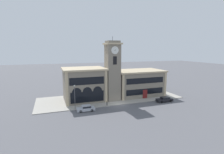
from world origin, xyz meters
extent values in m
plane|color=#56565B|center=(0.00, 0.00, 0.00)|extent=(300.00, 300.00, 0.00)
cube|color=#A39E93|center=(0.00, 7.16, 0.07)|extent=(42.30, 14.32, 0.15)
cube|color=gray|center=(0.00, 5.06, 7.99)|extent=(3.76, 3.76, 15.99)
cube|color=tan|center=(0.00, 5.06, 16.21)|extent=(4.46, 4.46, 0.45)
cube|color=gray|center=(0.00, 5.06, 16.74)|extent=(3.46, 3.46, 0.60)
cylinder|color=#4C4C51|center=(0.00, 5.06, 17.64)|extent=(0.10, 0.10, 1.20)
cylinder|color=silver|center=(0.00, 3.13, 14.43)|extent=(2.10, 0.10, 2.10)
cylinder|color=black|center=(0.00, 3.06, 14.43)|extent=(0.17, 0.04, 0.17)
cylinder|color=silver|center=(1.93, 5.06, 14.43)|extent=(0.10, 2.10, 2.10)
cylinder|color=black|center=(2.00, 5.06, 14.43)|extent=(0.04, 0.17, 0.17)
cube|color=black|center=(0.00, 3.14, 11.68)|extent=(1.05, 0.10, 2.20)
cube|color=gray|center=(-7.77, 7.75, 4.50)|extent=(11.18, 9.14, 8.99)
cube|color=tan|center=(-7.77, 7.75, 9.22)|extent=(11.88, 9.84, 0.45)
cube|color=tan|center=(-13.00, 3.12, 4.50)|extent=(0.70, 0.16, 8.99)
cube|color=tan|center=(-2.53, 3.12, 4.50)|extent=(0.70, 0.16, 8.99)
cube|color=black|center=(-7.77, 3.14, 6.47)|extent=(9.16, 0.10, 1.98)
cube|color=black|center=(-7.77, 3.14, 2.16)|extent=(8.94, 0.10, 2.88)
cylinder|color=black|center=(-10.56, 3.13, 3.60)|extent=(2.46, 0.06, 2.46)
cylinder|color=black|center=(-7.77, 3.13, 3.60)|extent=(2.46, 0.06, 2.46)
cylinder|color=black|center=(-4.97, 3.13, 3.60)|extent=(2.46, 0.06, 2.46)
cube|color=gray|center=(9.66, 7.75, 3.84)|extent=(14.97, 9.14, 7.68)
cube|color=tan|center=(9.66, 7.75, 7.90)|extent=(15.67, 9.84, 0.45)
cube|color=tan|center=(2.53, 3.12, 3.84)|extent=(0.70, 0.16, 7.68)
cube|color=tan|center=(16.80, 3.12, 3.84)|extent=(0.70, 0.16, 7.68)
cube|color=black|center=(9.66, 3.14, 5.53)|extent=(12.28, 0.10, 1.69)
cube|color=maroon|center=(9.66, 3.13, 1.38)|extent=(1.50, 0.12, 2.76)
cube|color=black|center=(9.66, 3.14, 2.21)|extent=(12.28, 0.10, 1.72)
cube|color=#B2B7C1|center=(-9.20, -1.45, 0.52)|extent=(4.31, 1.97, 0.66)
cube|color=#B2B7C1|center=(-9.03, -1.45, 1.13)|extent=(2.08, 1.74, 0.55)
cube|color=black|center=(-9.03, -1.45, 1.13)|extent=(2.00, 1.78, 0.42)
cylinder|color=black|center=(-10.54, -2.26, 0.33)|extent=(0.67, 0.23, 0.67)
cylinder|color=black|center=(-10.51, -0.59, 0.33)|extent=(0.67, 0.23, 0.67)
cylinder|color=black|center=(-7.88, -2.31, 0.33)|extent=(0.67, 0.23, 0.67)
cylinder|color=black|center=(-7.86, -0.63, 0.33)|extent=(0.67, 0.23, 0.67)
cube|color=black|center=(13.26, -1.45, 0.55)|extent=(4.75, 1.85, 0.73)
cube|color=black|center=(13.45, -1.45, 1.15)|extent=(2.29, 1.63, 0.46)
cube|color=black|center=(13.45, -1.45, 1.15)|extent=(2.20, 1.66, 0.35)
cylinder|color=black|center=(11.79, -2.20, 0.34)|extent=(0.69, 0.23, 0.69)
cylinder|color=black|center=(11.82, -0.65, 0.34)|extent=(0.69, 0.23, 0.69)
cylinder|color=black|center=(14.71, -2.25, 0.34)|extent=(0.69, 0.23, 0.69)
cylinder|color=black|center=(14.74, -0.70, 0.34)|extent=(0.69, 0.23, 0.69)
cylinder|color=#4C4C51|center=(-11.43, 0.60, 2.97)|extent=(0.12, 0.12, 5.63)
sphere|color=silver|center=(-11.43, 0.60, 5.96)|extent=(0.36, 0.36, 0.36)
cylinder|color=black|center=(-3.21, 0.46, 0.60)|extent=(0.18, 0.18, 0.90)
sphere|color=black|center=(-3.21, 0.46, 1.13)|extent=(0.16, 0.16, 0.16)
camera|label=1|loc=(-16.82, -41.38, 14.59)|focal=28.00mm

